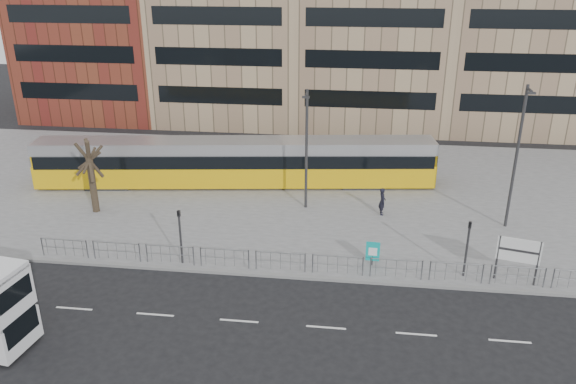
# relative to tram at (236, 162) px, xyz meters

# --- Properties ---
(ground) EXTENTS (120.00, 120.00, 0.00)m
(ground) POSITION_rel_tram_xyz_m (5.62, -12.46, -1.84)
(ground) COLOR black
(ground) RESTS_ON ground
(plaza) EXTENTS (64.00, 24.00, 0.15)m
(plaza) POSITION_rel_tram_xyz_m (5.62, -0.46, -1.76)
(plaza) COLOR slate
(plaza) RESTS_ON ground
(kerb) EXTENTS (64.00, 0.25, 0.17)m
(kerb) POSITION_rel_tram_xyz_m (5.62, -12.41, -1.76)
(kerb) COLOR gray
(kerb) RESTS_ON ground
(pedestrian_barrier) EXTENTS (32.07, 0.07, 1.10)m
(pedestrian_barrier) POSITION_rel_tram_xyz_m (7.62, -11.96, -0.86)
(pedestrian_barrier) COLOR gray
(pedestrian_barrier) RESTS_ON plaza
(road_markings) EXTENTS (62.00, 0.12, 0.01)m
(road_markings) POSITION_rel_tram_xyz_m (6.62, -16.46, -1.83)
(road_markings) COLOR white
(road_markings) RESTS_ON ground
(tram) EXTENTS (28.67, 6.42, 3.37)m
(tram) POSITION_rel_tram_xyz_m (0.00, 0.00, 0.00)
(tram) COLOR #E3AF0C
(tram) RESTS_ON plaza
(station_sign) EXTENTS (2.07, 0.58, 2.42)m
(station_sign) POSITION_rel_tram_xyz_m (16.89, -11.58, -0.01)
(station_sign) COLOR #2D2D30
(station_sign) RESTS_ON plaza
(ad_panel) EXTENTS (0.74, 0.10, 1.38)m
(ad_panel) POSITION_rel_tram_xyz_m (9.73, -10.78, -0.88)
(ad_panel) COLOR #2D2D30
(ad_panel) RESTS_ON plaza
(pedestrian) EXTENTS (0.49, 0.70, 1.81)m
(pedestrian) POSITION_rel_tram_xyz_m (10.42, -4.05, -0.78)
(pedestrian) COLOR black
(pedestrian) RESTS_ON plaza
(traffic_light_west) EXTENTS (0.18, 0.21, 3.10)m
(traffic_light_west) POSITION_rel_tram_xyz_m (-0.47, -11.81, 0.29)
(traffic_light_west) COLOR #2D2D30
(traffic_light_west) RESTS_ON plaza
(traffic_light_east) EXTENTS (0.22, 0.24, 3.10)m
(traffic_light_east) POSITION_rel_tram_xyz_m (14.43, -11.30, 0.29)
(traffic_light_east) COLOR #2D2D30
(traffic_light_east) RESTS_ON plaza
(lamp_post_west) EXTENTS (0.45, 1.04, 7.90)m
(lamp_post_west) POSITION_rel_tram_xyz_m (5.45, -3.59, 2.63)
(lamp_post_west) COLOR #2D2D30
(lamp_post_west) RESTS_ON plaza
(lamp_post_east) EXTENTS (0.45, 1.04, 8.78)m
(lamp_post_east) POSITION_rel_tram_xyz_m (17.97, -4.93, 3.08)
(lamp_post_east) COLOR #2D2D30
(lamp_post_east) RESTS_ON plaza
(bare_tree) EXTENTS (4.69, 4.69, 7.23)m
(bare_tree) POSITION_rel_tram_xyz_m (-8.10, -5.91, 3.40)
(bare_tree) COLOR black
(bare_tree) RESTS_ON plaza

